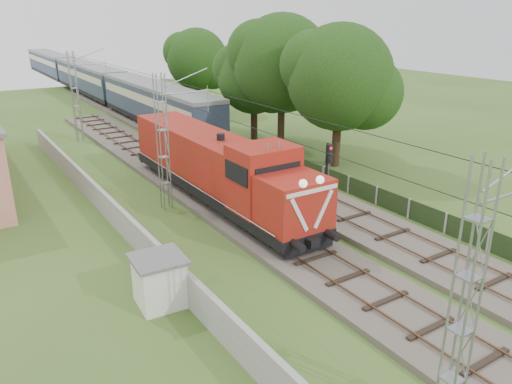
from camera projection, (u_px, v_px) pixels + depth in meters
ground at (337, 278)px, 22.18m from camera, size 140.00×140.00×0.00m
track_main at (253, 222)px, 27.65m from camera, size 4.20×70.00×0.45m
track_side at (219, 156)px, 40.48m from camera, size 4.20×80.00×0.45m
catenary at (164, 143)px, 28.80m from camera, size 3.31×70.00×8.00m
boundary_wall at (109, 208)px, 28.11m from camera, size 0.25×40.00×1.50m
fence at (409, 209)px, 28.41m from camera, size 0.12×32.00×1.20m
locomotive at (217, 166)px, 30.10m from camera, size 3.24×18.48×4.69m
coach_rake at (89, 77)px, 69.29m from camera, size 3.27×72.90×3.78m
signal_post at (328, 170)px, 26.58m from camera, size 0.52×0.40×4.69m
relay_hut at (160, 281)px, 19.89m from camera, size 2.15×2.15×2.09m
tree_a at (341, 79)px, 36.26m from camera, size 8.15×7.76×10.57m
tree_b at (283, 65)px, 41.89m from camera, size 8.65×8.24×11.22m
tree_c at (255, 78)px, 44.74m from camera, size 6.94×6.61×9.00m
tree_d at (198, 60)px, 57.71m from camera, size 7.37×7.02×9.56m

